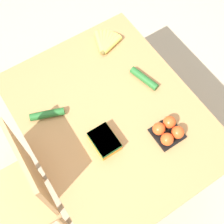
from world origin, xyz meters
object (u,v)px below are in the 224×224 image
tomato_pack (168,131)px  banana_bunch (106,43)px  chair (22,194)px  carrot_bag (104,141)px  cucumber_far (144,78)px  cucumber_near (47,114)px

tomato_pack → banana_bunch: bearing=-4.2°
chair → carrot_bag: chair is taller
carrot_bag → cucumber_far: (0.20, -0.40, -0.01)m
carrot_bag → cucumber_far: bearing=-63.3°
chair → tomato_pack: 0.87m
banana_bunch → tomato_pack: tomato_pack is taller
cucumber_near → cucumber_far: bearing=-100.1°
cucumber_far → banana_bunch: bearing=7.5°
cucumber_far → tomato_pack: bearing=164.6°
chair → cucumber_near: bearing=127.7°
tomato_pack → carrot_bag: tomato_pack is taller
tomato_pack → chair: bearing=75.9°
cucumber_near → carrot_bag: bearing=-150.2°
cucumber_near → chair: bearing=126.1°
banana_bunch → carrot_bag: size_ratio=1.09×
cucumber_far → cucumber_near: bearing=79.9°
carrot_bag → cucumber_near: bearing=29.8°
banana_bunch → tomato_pack: size_ratio=1.15×
banana_bunch → carrot_bag: bearing=146.5°
banana_bunch → carrot_bag: (-0.54, 0.36, 0.01)m
carrot_bag → cucumber_near: (0.30, 0.17, -0.01)m
banana_bunch → tomato_pack: 0.68m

